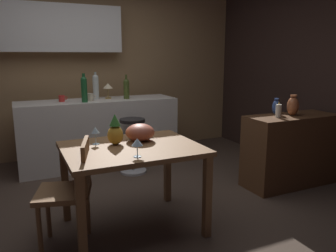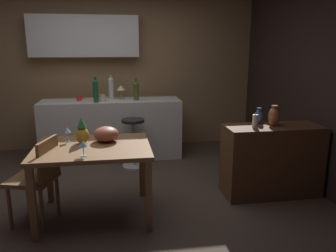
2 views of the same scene
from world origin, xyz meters
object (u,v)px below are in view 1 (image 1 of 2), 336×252
(sideboard_cabinet, at_px, (290,150))
(counter_lamp, at_px, (108,87))
(fruit_bowl, at_px, (140,132))
(wine_bottle_clear, at_px, (96,86))
(cup_cream, at_px, (90,97))
(pillar_candle_tall, at_px, (278,111))
(wine_bottle_olive, at_px, (126,88))
(wine_bottle_green, at_px, (84,88))
(wine_glass_left, at_px, (137,143))
(vase_copper, at_px, (293,106))
(wine_glass_right, at_px, (95,131))
(pineapple_centerpiece, at_px, (115,132))
(chair_near_window, at_px, (72,188))
(vase_ceramic_blue, at_px, (276,107))
(dining_table, at_px, (132,157))
(bar_stool, at_px, (133,144))
(cup_red, at_px, (62,98))

(sideboard_cabinet, relative_size, counter_lamp, 5.18)
(fruit_bowl, xyz_separation_m, wine_bottle_clear, (0.04, 1.86, 0.26))
(cup_cream, height_order, pillar_candle_tall, cup_cream)
(wine_bottle_clear, distance_m, pillar_candle_tall, 2.42)
(wine_bottle_olive, xyz_separation_m, wine_bottle_green, (-0.59, -0.12, 0.03))
(wine_glass_left, bearing_deg, vase_copper, 14.20)
(wine_glass_right, xyz_separation_m, pineapple_centerpiece, (0.15, -0.08, -0.00))
(pineapple_centerpiece, height_order, wine_bottle_olive, wine_bottle_olive)
(chair_near_window, distance_m, counter_lamp, 2.25)
(wine_bottle_green, bearing_deg, pillar_candle_tall, -40.14)
(chair_near_window, height_order, wine_glass_right, wine_glass_right)
(cup_cream, bearing_deg, wine_bottle_green, -132.88)
(chair_near_window, bearing_deg, wine_bottle_green, 75.06)
(vase_ceramic_blue, bearing_deg, wine_bottle_olive, 131.60)
(wine_glass_right, xyz_separation_m, cup_cream, (0.30, 1.61, 0.09))
(sideboard_cabinet, relative_size, wine_bottle_green, 3.00)
(dining_table, bearing_deg, wine_glass_left, -100.81)
(counter_lamp, distance_m, pillar_candle_tall, 2.27)
(vase_ceramic_blue, bearing_deg, wine_bottle_green, 144.46)
(wine_glass_left, bearing_deg, sideboard_cabinet, 14.02)
(sideboard_cabinet, bearing_deg, wine_bottle_olive, 131.83)
(wine_glass_left, distance_m, fruit_bowl, 0.49)
(wine_glass_left, bearing_deg, bar_stool, 72.42)
(dining_table, height_order, wine_glass_left, wine_glass_left)
(bar_stool, height_order, vase_copper, vase_copper)
(wine_glass_left, relative_size, counter_lamp, 0.68)
(chair_near_window, height_order, pillar_candle_tall, pillar_candle_tall)
(wine_bottle_green, distance_m, wine_bottle_clear, 0.38)
(cup_red, height_order, counter_lamp, counter_lamp)
(wine_bottle_olive, relative_size, wine_bottle_green, 0.90)
(pineapple_centerpiece, relative_size, wine_bottle_clear, 0.72)
(fruit_bowl, bearing_deg, cup_red, 103.90)
(chair_near_window, bearing_deg, vase_copper, 6.44)
(wine_glass_left, distance_m, pillar_candle_tall, 1.88)
(wine_bottle_clear, relative_size, cup_red, 3.29)
(wine_bottle_clear, distance_m, vase_copper, 2.56)
(pillar_candle_tall, bearing_deg, vase_ceramic_blue, 54.90)
(dining_table, bearing_deg, fruit_bowl, 49.24)
(vase_ceramic_blue, bearing_deg, dining_table, -169.57)
(pineapple_centerpiece, height_order, fruit_bowl, pineapple_centerpiece)
(sideboard_cabinet, distance_m, vase_ceramic_blue, 0.53)
(fruit_bowl, bearing_deg, pineapple_centerpiece, -171.48)
(vase_copper, bearing_deg, wine_glass_right, -179.46)
(cup_red, distance_m, cup_cream, 0.35)
(sideboard_cabinet, bearing_deg, wine_bottle_clear, 135.26)
(sideboard_cabinet, relative_size, wine_bottle_olive, 3.34)
(sideboard_cabinet, bearing_deg, pillar_candle_tall, -174.96)
(wine_glass_left, bearing_deg, pineapple_centerpiece, 96.34)
(chair_near_window, distance_m, bar_stool, 1.73)
(sideboard_cabinet, distance_m, wine_bottle_clear, 2.65)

